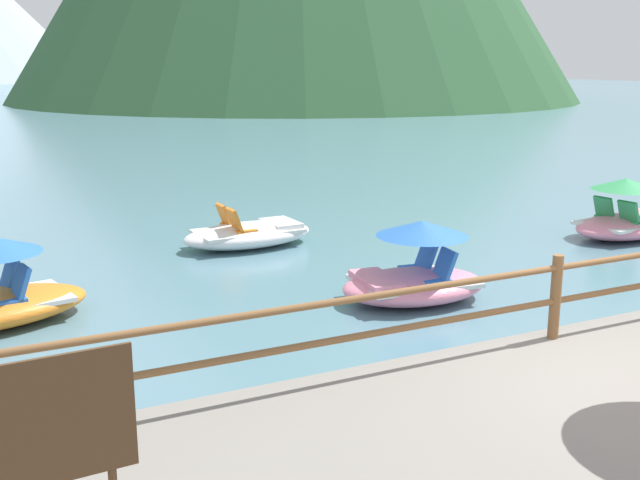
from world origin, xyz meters
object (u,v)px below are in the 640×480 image
Objects in this scene: sign_board at (43,426)px; pedal_boat_3 at (627,218)px; pedal_boat_1 at (415,274)px; pedal_boat_4 at (249,234)px.

sign_board reaches higher than pedal_boat_3.
pedal_boat_4 is (-1.00, 4.11, -0.16)m from pedal_boat_1.
pedal_boat_1 is 6.16m from pedal_boat_3.
pedal_boat_1 is at bearing 36.54° from sign_board.
pedal_boat_1 reaches higher than pedal_boat_4.
sign_board is at bearing -118.66° from pedal_boat_4.
sign_board is 0.52× the size of pedal_boat_1.
pedal_boat_1 is 0.90× the size of pedal_boat_4.
pedal_boat_3 is 7.40m from pedal_boat_4.
pedal_boat_1 is at bearing -76.32° from pedal_boat_4.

